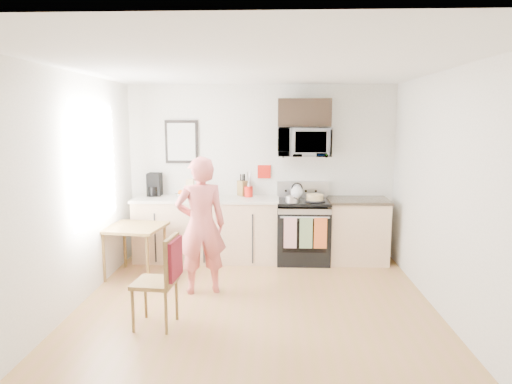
{
  "coord_description": "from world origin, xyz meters",
  "views": [
    {
      "loc": [
        0.2,
        -4.59,
        2.08
      ],
      "look_at": [
        -0.02,
        1.0,
        1.19
      ],
      "focal_mm": 32.0,
      "sensor_mm": 36.0,
      "label": 1
    }
  ],
  "objects_px": {
    "microwave": "(304,142)",
    "dining_table": "(135,232)",
    "chair": "(167,269)",
    "cake": "(315,198)",
    "range": "(303,232)",
    "person": "(201,225)"
  },
  "relations": [
    {
      "from": "microwave",
      "to": "dining_table",
      "type": "bearing_deg",
      "value": -159.89
    },
    {
      "from": "dining_table",
      "to": "chair",
      "type": "relative_size",
      "value": 0.77
    },
    {
      "from": "dining_table",
      "to": "chair",
      "type": "bearing_deg",
      "value": -62.45
    },
    {
      "from": "chair",
      "to": "cake",
      "type": "xyz_separation_m",
      "value": [
        1.65,
        2.14,
        0.36
      ]
    },
    {
      "from": "microwave",
      "to": "cake",
      "type": "distance_m",
      "value": 0.83
    },
    {
      "from": "microwave",
      "to": "dining_table",
      "type": "relative_size",
      "value": 1.04
    },
    {
      "from": "range",
      "to": "dining_table",
      "type": "bearing_deg",
      "value": -162.24
    },
    {
      "from": "range",
      "to": "cake",
      "type": "bearing_deg",
      "value": -32.41
    },
    {
      "from": "dining_table",
      "to": "chair",
      "type": "height_order",
      "value": "chair"
    },
    {
      "from": "range",
      "to": "chair",
      "type": "distance_m",
      "value": 2.69
    },
    {
      "from": "dining_table",
      "to": "cake",
      "type": "relative_size",
      "value": 2.48
    },
    {
      "from": "person",
      "to": "chair",
      "type": "bearing_deg",
      "value": 62.7
    },
    {
      "from": "range",
      "to": "dining_table",
      "type": "xyz_separation_m",
      "value": [
        -2.28,
        -0.73,
        0.17
      ]
    },
    {
      "from": "dining_table",
      "to": "microwave",
      "type": "bearing_deg",
      "value": 20.11
    },
    {
      "from": "microwave",
      "to": "cake",
      "type": "bearing_deg",
      "value": -52.33
    },
    {
      "from": "cake",
      "to": "chair",
      "type": "bearing_deg",
      "value": -127.73
    },
    {
      "from": "chair",
      "to": "person",
      "type": "bearing_deg",
      "value": 84.12
    },
    {
      "from": "range",
      "to": "dining_table",
      "type": "relative_size",
      "value": 1.59
    },
    {
      "from": "range",
      "to": "chair",
      "type": "xyz_separation_m",
      "value": [
        -1.49,
        -2.24,
        0.17
      ]
    },
    {
      "from": "microwave",
      "to": "person",
      "type": "relative_size",
      "value": 0.46
    },
    {
      "from": "person",
      "to": "chair",
      "type": "relative_size",
      "value": 1.76
    },
    {
      "from": "person",
      "to": "dining_table",
      "type": "bearing_deg",
      "value": -45.14
    }
  ]
}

